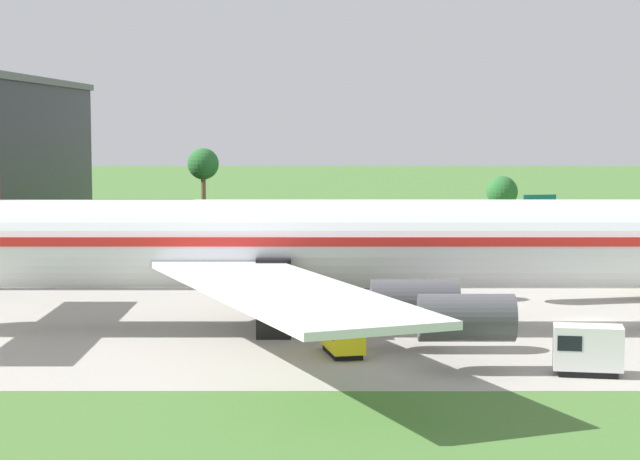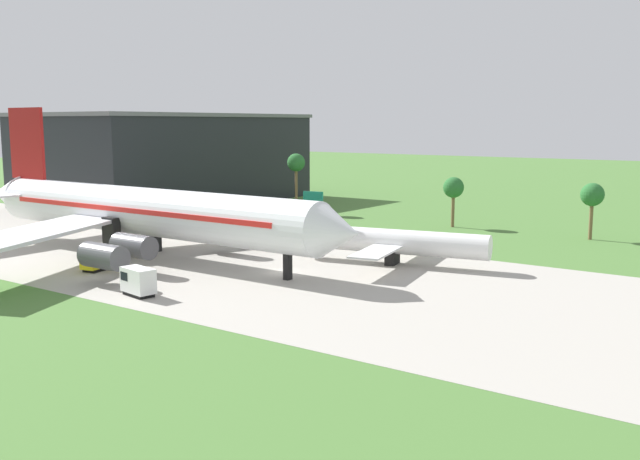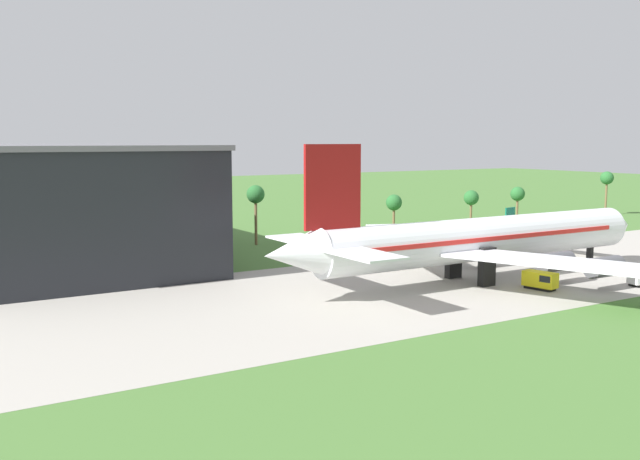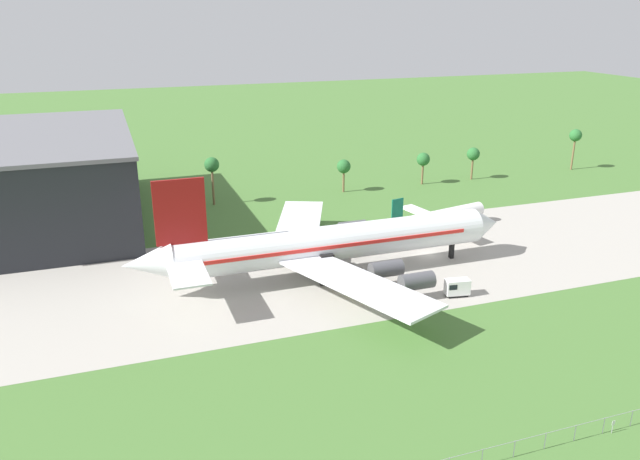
# 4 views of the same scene
# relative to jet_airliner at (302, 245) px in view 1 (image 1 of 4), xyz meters

# --- Properties ---
(ground_plane) EXTENTS (600.00, 600.00, 0.00)m
(ground_plane) POSITION_rel_jet_airliner_xyz_m (22.19, 2.76, -6.15)
(ground_plane) COLOR #477233
(taxiway_strip) EXTENTS (320.00, 44.00, 0.02)m
(taxiway_strip) POSITION_rel_jet_airliner_xyz_m (22.19, 2.76, -6.14)
(taxiway_strip) COLOR #A8A399
(taxiway_strip) RESTS_ON ground_plane
(jet_airliner) EXTENTS (70.38, 60.24, 20.25)m
(jet_airliner) POSITION_rel_jet_airliner_xyz_m (0.00, 0.00, 0.00)
(jet_airliner) COLOR white
(jet_airliner) RESTS_ON ground_plane
(baggage_tug) EXTENTS (4.31, 2.64, 2.98)m
(baggage_tug) POSITION_rel_jet_airliner_xyz_m (17.39, -15.17, -4.56)
(baggage_tug) COLOR black
(baggage_tug) RESTS_ON ground_plane
(fuel_truck) EXTENTS (2.88, 4.98, 2.51)m
(fuel_truck) POSITION_rel_jet_airliner_xyz_m (3.14, -9.30, -4.79)
(fuel_truck) COLOR black
(fuel_truck) RESTS_ON ground_plane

